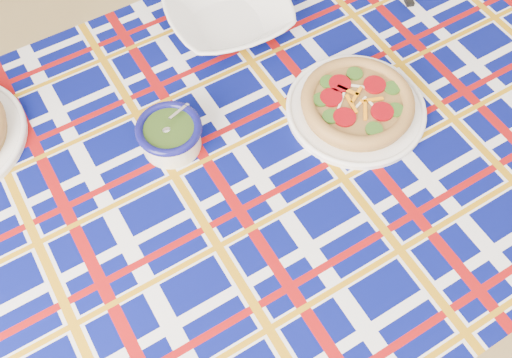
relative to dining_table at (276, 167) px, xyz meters
name	(u,v)px	position (x,y,z in m)	size (l,w,h in m)	color
floor	(483,296)	(0.58, -0.29, -0.67)	(4.00, 4.00, 0.00)	tan
dining_table	(276,167)	(0.00, 0.00, 0.00)	(1.70, 1.21, 0.74)	brown
tablecloth	(276,160)	(0.00, 0.00, 0.02)	(1.61, 1.02, 0.10)	#040A56
main_focaccia_plate	(357,103)	(0.18, 0.02, 0.10)	(0.29, 0.29, 0.06)	olive
pesto_bowl	(170,134)	(-0.19, 0.08, 0.11)	(0.13, 0.13, 0.07)	#1D330E
serving_bowl	(228,15)	(0.03, 0.34, 0.11)	(0.27, 0.27, 0.07)	white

